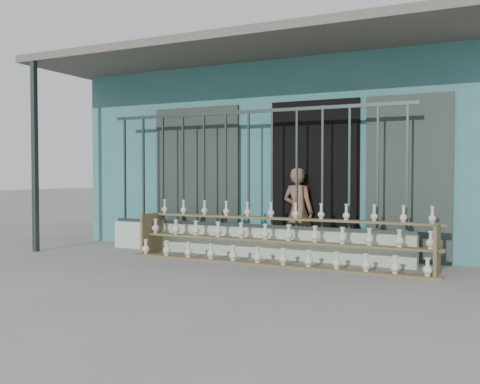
% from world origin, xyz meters
% --- Properties ---
extents(ground, '(60.00, 60.00, 0.00)m').
position_xyz_m(ground, '(0.00, 0.00, 0.00)').
color(ground, slate).
extents(workshop_building, '(7.40, 6.60, 3.21)m').
position_xyz_m(workshop_building, '(0.00, 4.23, 1.62)').
color(workshop_building, '#346C6F').
rests_on(workshop_building, ground).
extents(parapet_wall, '(5.00, 0.20, 0.45)m').
position_xyz_m(parapet_wall, '(0.00, 1.30, 0.23)').
color(parapet_wall, '#AFC7AA').
rests_on(parapet_wall, ground).
extents(security_fence, '(5.00, 0.04, 1.80)m').
position_xyz_m(security_fence, '(-0.00, 1.30, 1.35)').
color(security_fence, '#283330').
rests_on(security_fence, parapet_wall).
extents(shelf_rack, '(4.50, 0.68, 0.85)m').
position_xyz_m(shelf_rack, '(0.63, 0.89, 0.36)').
color(shelf_rack, brown).
rests_on(shelf_rack, ground).
extents(elderly_woman, '(0.55, 0.41, 1.37)m').
position_xyz_m(elderly_woman, '(0.68, 1.66, 0.68)').
color(elderly_woman, brown).
rests_on(elderly_woman, ground).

